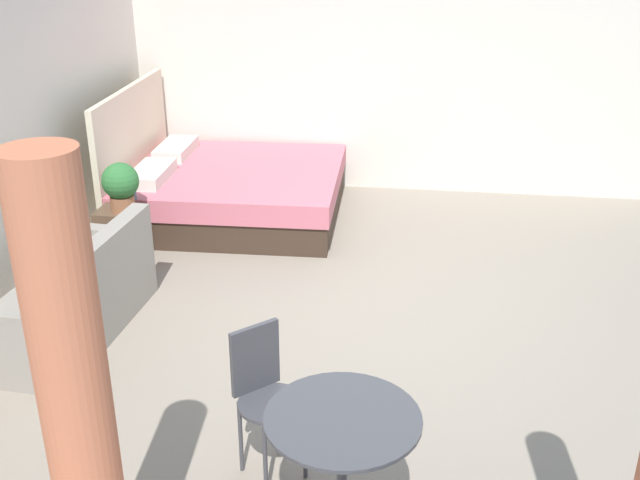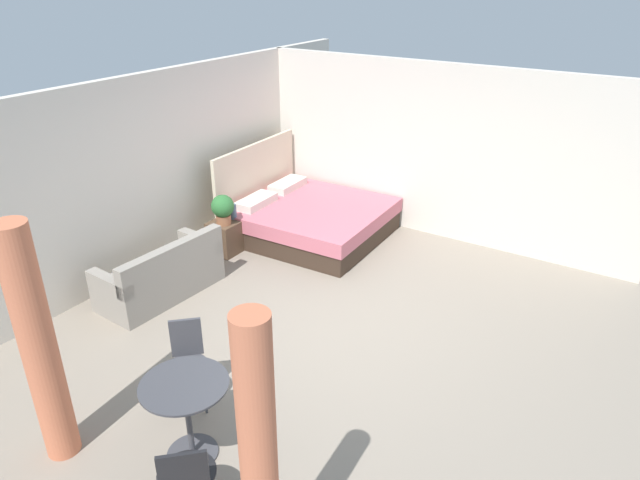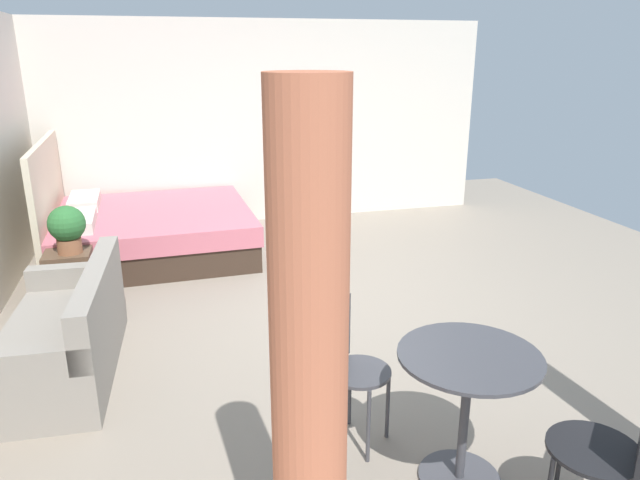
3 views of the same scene
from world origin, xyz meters
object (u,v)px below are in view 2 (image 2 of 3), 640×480
object	(u,v)px
bed	(308,217)
vase	(233,212)
cafe_chair_near_window	(188,355)
potted_plant	(223,208)
balcony_table	(187,406)
cafe_chair_near_couch	(186,476)
couch	(162,276)
nightstand	(228,236)

from	to	relation	value
bed	vase	distance (m)	1.21
bed	cafe_chair_near_window	size ratio (longest dim) A/B	2.52
potted_plant	balcony_table	distance (m)	3.82
potted_plant	vase	xyz separation A→B (m)	(0.22, 0.01, -0.13)
potted_plant	vase	bearing A→B (deg)	1.51
bed	vase	size ratio (longest dim) A/B	9.96
vase	cafe_chair_near_couch	distance (m)	4.69
balcony_table	bed	bearing A→B (deg)	21.12
balcony_table	couch	bearing A→B (deg)	51.20
potted_plant	balcony_table	xyz separation A→B (m)	(-3.06, -2.28, -0.18)
bed	cafe_chair_near_window	xyz separation A→B (m)	(-3.77, -1.17, 0.24)
nightstand	balcony_table	xyz separation A→B (m)	(-3.16, -2.32, 0.29)
cafe_chair_near_window	nightstand	bearing A→B (deg)	34.63
nightstand	balcony_table	size ratio (longest dim) A/B	0.69
nightstand	cafe_chair_near_window	world-z (taller)	cafe_chair_near_window
bed	balcony_table	bearing A→B (deg)	-158.88
couch	nightstand	world-z (taller)	couch
cafe_chair_near_couch	nightstand	bearing A→B (deg)	37.36
cafe_chair_near_couch	balcony_table	bearing A→B (deg)	43.62
bed	vase	xyz separation A→B (m)	(-0.99, 0.64, 0.30)
bed	nightstand	xyz separation A→B (m)	(-1.11, 0.67, -0.05)
couch	nightstand	xyz separation A→B (m)	(1.41, 0.14, -0.03)
balcony_table	cafe_chair_near_couch	xyz separation A→B (m)	(-0.51, -0.48, -0.04)
couch	potted_plant	bearing A→B (deg)	4.64
potted_plant	cafe_chair_near_window	size ratio (longest dim) A/B	0.50
bed	couch	world-z (taller)	bed
bed	nightstand	size ratio (longest dim) A/B	4.22
potted_plant	balcony_table	size ratio (longest dim) A/B	0.57
nightstand	cafe_chair_near_couch	world-z (taller)	cafe_chair_near_couch
balcony_table	cafe_chair_near_window	size ratio (longest dim) A/B	0.87
bed	couch	bearing A→B (deg)	168.22
balcony_table	vase	bearing A→B (deg)	34.88
bed	vase	world-z (taller)	bed
vase	cafe_chair_near_window	world-z (taller)	cafe_chair_near_window
potted_plant	cafe_chair_near_couch	xyz separation A→B (m)	(-3.57, -2.76, -0.22)
bed	cafe_chair_near_window	distance (m)	3.95
nightstand	balcony_table	distance (m)	3.93
couch	vase	xyz separation A→B (m)	(1.53, 0.11, 0.32)
cafe_chair_near_window	vase	bearing A→B (deg)	33.03
balcony_table	cafe_chair_near_couch	bearing A→B (deg)	-136.38
cafe_chair_near_couch	potted_plant	bearing A→B (deg)	37.77
potted_plant	vase	size ratio (longest dim) A/B	1.97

